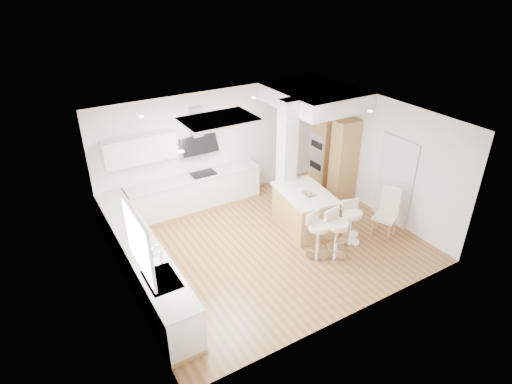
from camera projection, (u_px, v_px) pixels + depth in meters
ground at (269, 244)px, 9.27m from camera, size 6.00×6.00×0.00m
ceiling at (269, 244)px, 9.27m from camera, size 6.00×5.00×0.02m
wall_back at (216, 146)px, 10.49m from camera, size 6.00×0.04×2.80m
wall_left at (121, 229)px, 7.25m from camera, size 0.04×5.00×2.80m
wall_right at (379, 156)px, 9.96m from camera, size 0.04×5.00×2.80m
skylight at (219, 120)px, 8.05m from camera, size 4.10×2.10×0.06m
window_left at (138, 240)px, 6.45m from camera, size 0.06×1.28×1.07m
doorway_right at (395, 182)px, 9.68m from camera, size 0.05×1.00×2.10m
counter_left at (142, 261)px, 8.01m from camera, size 0.63×4.50×1.35m
counter_back at (188, 185)px, 10.21m from camera, size 3.62×0.63×2.50m
pillar at (287, 160)px, 9.80m from camera, size 0.35×0.35×2.80m
soffit at (314, 97)px, 10.04m from camera, size 1.78×2.20×0.40m
oven_column at (333, 155)px, 10.91m from camera, size 0.63×1.21×2.10m
peninsula at (304, 210)px, 9.66m from camera, size 1.18×1.61×0.98m
bar_stool_a at (317, 233)px, 8.62m from camera, size 0.56×0.56×1.01m
bar_stool_b at (336, 232)px, 8.63m from camera, size 0.54×0.54×1.05m
bar_stool_c at (351, 220)px, 9.09m from camera, size 0.55×0.55×0.98m
dining_chair at (388, 210)px, 9.34m from camera, size 0.59×0.59×1.16m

